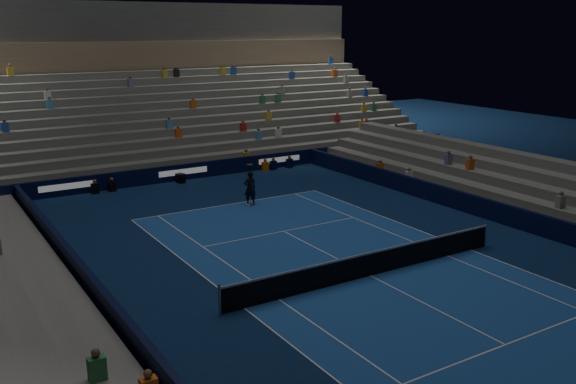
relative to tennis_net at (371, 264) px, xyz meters
The scene contains 9 objects.
ground 0.50m from the tennis_net, ahead, with size 90.00×90.00×0.00m, color #0B1F44.
court_surface 0.50m from the tennis_net, ahead, with size 10.97×23.77×0.01m, color #1C4C9B.
sponsor_barrier_far 18.50m from the tennis_net, 90.00° to the left, with size 44.00×0.25×1.00m, color black.
sponsor_barrier_east 9.70m from the tennis_net, ahead, with size 0.25×37.00×1.00m, color black.
sponsor_barrier_west 9.70m from the tennis_net, behind, with size 0.25×37.00×1.00m, color black.
grandstand_main 28.05m from the tennis_net, 90.00° to the left, with size 44.00×15.20×11.20m.
tennis_net is the anchor object (origin of this frame).
tennis_player 11.20m from the tennis_net, 85.80° to the left, with size 0.68×0.45×1.87m, color black.
broadcast_camera 17.88m from the tennis_net, 91.24° to the left, with size 0.53×0.92×0.56m.
Camera 1 is at (-14.59, -17.46, 9.26)m, focal length 39.18 mm.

